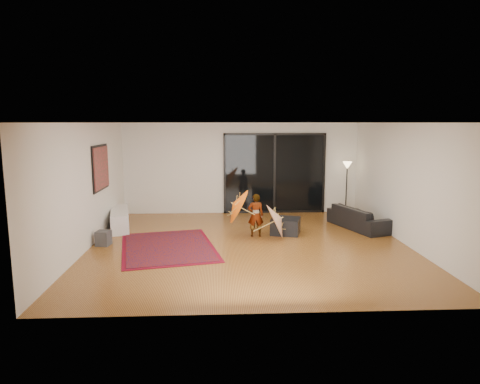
{
  "coord_description": "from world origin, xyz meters",
  "views": [
    {
      "loc": [
        -0.66,
        -9.23,
        2.69
      ],
      "look_at": [
        -0.18,
        0.62,
        1.1
      ],
      "focal_mm": 32.0,
      "sensor_mm": 36.0,
      "label": 1
    }
  ],
  "objects": [
    {
      "name": "parasol_white",
      "position": [
        0.8,
        0.58,
        0.5
      ],
      "size": [
        0.55,
        0.88,
        0.94
      ],
      "rotation": [
        0.0,
        1.12,
        0.0
      ],
      "color": "white",
      "rests_on": "floor"
    },
    {
      "name": "wall_right",
      "position": [
        3.5,
        0.0,
        1.35
      ],
      "size": [
        0.0,
        7.0,
        7.0
      ],
      "primitive_type": "plane",
      "rotation": [
        1.57,
        0.0,
        -1.57
      ],
      "color": "silver",
      "rests_on": "floor"
    },
    {
      "name": "floor_lamp",
      "position": [
        3.1,
        3.1,
        1.24
      ],
      "size": [
        0.27,
        0.27,
        1.58
      ],
      "color": "black",
      "rests_on": "floor"
    },
    {
      "name": "wall_front",
      "position": [
        0.0,
        -3.5,
        1.35
      ],
      "size": [
        7.0,
        0.0,
        7.0
      ],
      "primitive_type": "plane",
      "rotation": [
        -1.57,
        0.0,
        0.0
      ],
      "color": "silver",
      "rests_on": "floor"
    },
    {
      "name": "child",
      "position": [
        0.2,
        0.73,
        0.52
      ],
      "size": [
        0.38,
        0.25,
        1.04
      ],
      "primitive_type": "imported",
      "rotation": [
        0.0,
        0.0,
        3.16
      ],
      "color": "#999999",
      "rests_on": "floor"
    },
    {
      "name": "painting",
      "position": [
        -3.46,
        1.0,
        1.65
      ],
      "size": [
        0.04,
        1.28,
        1.08
      ],
      "color": "black",
      "rests_on": "wall_left"
    },
    {
      "name": "parasol_orange",
      "position": [
        -0.35,
        0.68,
        0.73
      ],
      "size": [
        0.57,
        0.88,
        0.89
      ],
      "rotation": [
        0.0,
        -1.08,
        0.0
      ],
      "color": "orange",
      "rests_on": "child"
    },
    {
      "name": "speaker",
      "position": [
        -3.25,
        0.12,
        0.16
      ],
      "size": [
        0.33,
        0.33,
        0.33
      ],
      "primitive_type": "cube",
      "rotation": [
        0.0,
        0.0,
        -0.17
      ],
      "color": "#424244",
      "rests_on": "floor"
    },
    {
      "name": "wall_left",
      "position": [
        -3.5,
        0.0,
        1.35
      ],
      "size": [
        0.0,
        7.0,
        7.0
      ],
      "primitive_type": "plane",
      "rotation": [
        1.57,
        0.0,
        1.57
      ],
      "color": "silver",
      "rests_on": "floor"
    },
    {
      "name": "floor",
      "position": [
        0.0,
        0.0,
        0.0
      ],
      "size": [
        7.0,
        7.0,
        0.0
      ],
      "primitive_type": "plane",
      "color": "olive",
      "rests_on": "ground"
    },
    {
      "name": "ottoman",
      "position": [
        0.96,
        0.95,
        0.19
      ],
      "size": [
        0.84,
        0.84,
        0.38
      ],
      "primitive_type": "cube",
      "rotation": [
        0.0,
        0.0,
        -0.29
      ],
      "color": "black",
      "rests_on": "floor"
    },
    {
      "name": "sliding_door",
      "position": [
        1.0,
        3.47,
        1.2
      ],
      "size": [
        3.06,
        0.07,
        2.4
      ],
      "color": "black",
      "rests_on": "wall_back"
    },
    {
      "name": "wall_back",
      "position": [
        0.0,
        3.5,
        1.35
      ],
      "size": [
        7.0,
        0.0,
        7.0
      ],
      "primitive_type": "plane",
      "rotation": [
        1.57,
        0.0,
        0.0
      ],
      "color": "silver",
      "rests_on": "floor"
    },
    {
      "name": "media_console",
      "position": [
        -3.25,
        1.73,
        0.24
      ],
      "size": [
        0.8,
        1.77,
        0.48
      ],
      "primitive_type": "cube",
      "rotation": [
        0.0,
        0.0,
        0.22
      ],
      "color": "white",
      "rests_on": "floor"
    },
    {
      "name": "ceiling",
      "position": [
        0.0,
        0.0,
        2.7
      ],
      "size": [
        7.0,
        7.0,
        0.0
      ],
      "primitive_type": "plane",
      "rotation": [
        3.14,
        0.0,
        0.0
      ],
      "color": "white",
      "rests_on": "wall_back"
    },
    {
      "name": "persian_rug",
      "position": [
        -1.8,
        -0.1,
        0.01
      ],
      "size": [
        2.48,
        3.07,
        0.02
      ],
      "rotation": [
        0.0,
        0.0,
        0.21
      ],
      "color": "maroon",
      "rests_on": "floor"
    },
    {
      "name": "sofa",
      "position": [
        2.95,
        1.41,
        0.28
      ],
      "size": [
        1.31,
        2.03,
        0.55
      ],
      "primitive_type": "imported",
      "rotation": [
        0.0,
        0.0,
        1.9
      ],
      "color": "black",
      "rests_on": "floor"
    }
  ]
}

